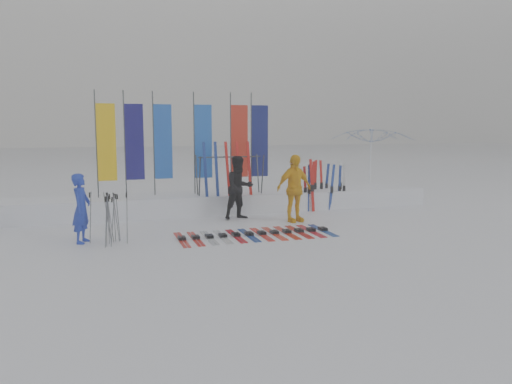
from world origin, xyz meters
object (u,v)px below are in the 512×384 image
object	(u,v)px
ski_rack	(230,170)
tent_canopy	(371,163)
person_yellow	(294,188)
person_black	(239,188)
person_blue	(81,208)
ski_row	(255,234)

from	to	relation	value
ski_rack	tent_canopy	bearing A→B (deg)	12.96
person_yellow	tent_canopy	distance (m)	5.42
person_black	person_blue	bearing A→B (deg)	-171.55
person_blue	ski_rack	distance (m)	5.22
tent_canopy	ski_row	size ratio (longest dim) A/B	0.79
person_black	ski_rack	world-z (taller)	person_black
person_yellow	ski_rack	bearing A→B (deg)	113.03
person_yellow	ski_rack	world-z (taller)	person_yellow
tent_canopy	person_black	bearing A→B (deg)	-157.65
person_blue	ski_rack	world-z (taller)	ski_rack
person_black	ski_rack	size ratio (longest dim) A/B	0.91
person_yellow	ski_row	distance (m)	2.31
person_blue	tent_canopy	distance (m)	10.92
person_blue	person_black	distance (m)	4.72
person_yellow	ski_rack	distance (m)	2.41
ski_row	ski_rack	size ratio (longest dim) A/B	1.91
person_blue	person_yellow	world-z (taller)	person_yellow
person_blue	person_yellow	xyz separation A→B (m)	(5.72, 0.98, 0.15)
person_yellow	person_black	bearing A→B (deg)	134.07
tent_canopy	ski_rack	xyz separation A→B (m)	(-5.74, -1.32, -0.01)
person_blue	person_yellow	bearing A→B (deg)	-61.37
person_blue	person_black	world-z (taller)	person_black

